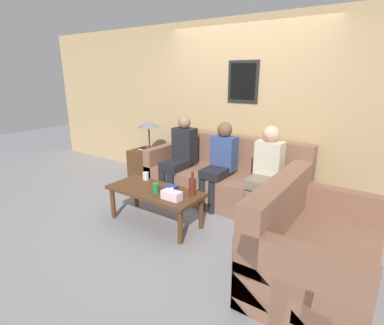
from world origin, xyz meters
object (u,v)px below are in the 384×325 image
at_px(wine_bottle, 192,186).
at_px(teddy_bear, 245,242).
at_px(couch_main, 225,179).
at_px(drinking_glass, 146,176).
at_px(coffee_table, 155,194).
at_px(person_middle, 220,161).
at_px(person_left, 180,154).
at_px(couch_side, 311,250).
at_px(person_right, 265,169).

relative_size(wine_bottle, teddy_bear, 0.82).
relative_size(couch_main, drinking_glass, 22.51).
bearing_deg(coffee_table, drinking_glass, 149.22).
height_order(person_middle, teddy_bear, person_middle).
height_order(wine_bottle, person_left, person_left).
relative_size(couch_side, person_right, 1.19).
bearing_deg(person_right, coffee_table, -136.91).
bearing_deg(couch_side, person_middle, 56.46).
height_order(drinking_glass, person_middle, person_middle).
xyz_separation_m(couch_side, wine_bottle, (-1.40, 0.17, 0.24)).
relative_size(person_left, person_right, 1.01).
xyz_separation_m(coffee_table, wine_bottle, (0.47, 0.14, 0.17)).
distance_m(person_middle, person_right, 0.66).
height_order(wine_bottle, teddy_bear, wine_bottle).
height_order(couch_main, person_middle, person_middle).
distance_m(coffee_table, wine_bottle, 0.52).
xyz_separation_m(couch_main, person_middle, (0.01, -0.19, 0.33)).
relative_size(coffee_table, drinking_glass, 11.89).
height_order(couch_side, drinking_glass, couch_side).
distance_m(couch_main, couch_side, 1.92).
relative_size(person_right, teddy_bear, 3.46).
relative_size(coffee_table, person_left, 1.01).
bearing_deg(person_right, couch_side, -49.91).
height_order(couch_main, wine_bottle, couch_main).
xyz_separation_m(person_middle, person_right, (0.66, 0.00, 0.01)).
bearing_deg(coffee_table, person_left, 108.67).
bearing_deg(couch_side, person_right, 40.09).
bearing_deg(person_middle, coffee_table, -110.78).
height_order(drinking_glass, teddy_bear, drinking_glass).
relative_size(wine_bottle, drinking_glass, 2.76).
xyz_separation_m(wine_bottle, teddy_bear, (0.76, -0.13, -0.41)).
xyz_separation_m(couch_side, person_right, (-0.84, 1.00, 0.34)).
xyz_separation_m(coffee_table, drinking_glass, (-0.34, 0.20, 0.11)).
bearing_deg(wine_bottle, person_left, 134.42).
bearing_deg(teddy_bear, couch_main, 127.24).
height_order(couch_side, coffee_table, couch_side).
distance_m(drinking_glass, person_left, 0.75).
relative_size(person_left, teddy_bear, 3.51).
height_order(person_left, person_middle, person_left).
bearing_deg(person_right, wine_bottle, -124.10).
height_order(couch_side, person_left, person_left).
distance_m(couch_side, coffee_table, 1.87).
height_order(wine_bottle, drinking_glass, wine_bottle).
distance_m(couch_main, wine_bottle, 1.05).
relative_size(couch_main, couch_side, 1.62).
xyz_separation_m(person_left, person_right, (1.35, 0.02, 0.00)).
bearing_deg(person_middle, teddy_bear, -47.85).
distance_m(couch_main, person_left, 0.78).
xyz_separation_m(couch_main, wine_bottle, (0.11, -1.01, 0.24)).
distance_m(wine_bottle, person_right, 1.00).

